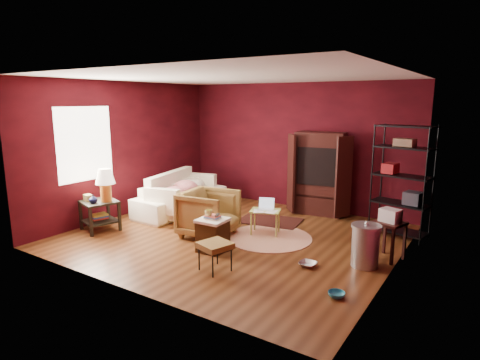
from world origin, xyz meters
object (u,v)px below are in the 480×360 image
object	(u,v)px
armchair	(209,211)
sofa	(181,193)
side_table	(102,194)
hamper	(213,234)
laptop_desk	(265,213)
wire_shelving	(403,177)
tv_armoire	(319,172)

from	to	relation	value
armchair	sofa	bearing A→B (deg)	50.75
side_table	hamper	size ratio (longest dim) A/B	1.90
side_table	hamper	bearing A→B (deg)	6.51
sofa	hamper	world-z (taller)	sofa
hamper	laptop_desk	xyz separation A→B (m)	(0.30, 1.20, 0.12)
hamper	wire_shelving	distance (m)	3.47
side_table	wire_shelving	xyz separation A→B (m)	(4.73, 2.66, 0.39)
side_table	laptop_desk	xyz separation A→B (m)	(2.65, 1.47, -0.30)
hamper	tv_armoire	size ratio (longest dim) A/B	0.35
side_table	wire_shelving	bearing A→B (deg)	29.37
hamper	wire_shelving	bearing A→B (deg)	45.17
sofa	tv_armoire	size ratio (longest dim) A/B	1.25
sofa	laptop_desk	xyz separation A→B (m)	(2.27, -0.27, -0.02)
armchair	wire_shelving	xyz separation A→B (m)	(2.90, 1.82, 0.64)
armchair	laptop_desk	distance (m)	1.03
sofa	armchair	world-z (taller)	armchair
sofa	tv_armoire	distance (m)	3.02
tv_armoire	wire_shelving	distance (m)	1.91
side_table	hamper	world-z (taller)	side_table
side_table	wire_shelving	size ratio (longest dim) A/B	0.59
side_table	tv_armoire	distance (m)	4.41
hamper	laptop_desk	bearing A→B (deg)	76.21
laptop_desk	tv_armoire	size ratio (longest dim) A/B	0.37
armchair	wire_shelving	distance (m)	3.48
hamper	tv_armoire	distance (m)	3.14
side_table	laptop_desk	size ratio (longest dim) A/B	1.81
sofa	wire_shelving	distance (m)	4.50
hamper	wire_shelving	xyz separation A→B (m)	(2.38, 2.39, 0.81)
hamper	wire_shelving	world-z (taller)	wire_shelving
sofa	tv_armoire	bearing A→B (deg)	-56.62
tv_armoire	hamper	bearing A→B (deg)	-108.71
tv_armoire	wire_shelving	size ratio (longest dim) A/B	0.88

